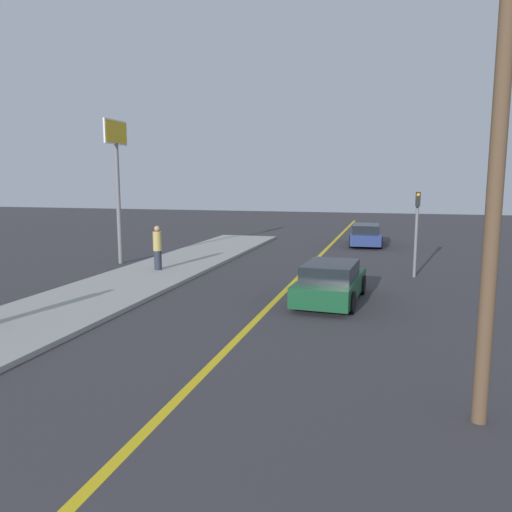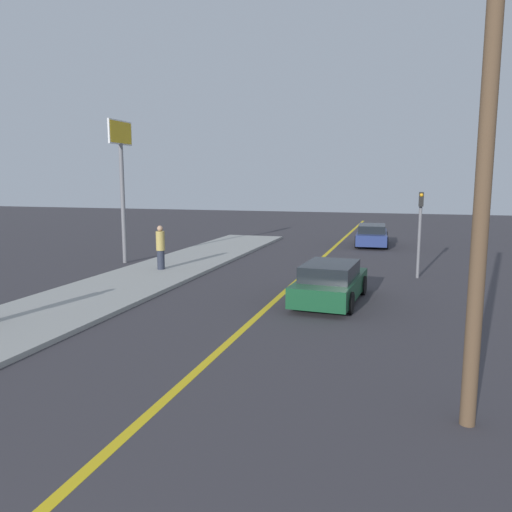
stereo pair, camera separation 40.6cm
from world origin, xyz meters
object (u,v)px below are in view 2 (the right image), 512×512
utility_pole (482,198)px  car_near_right_lane (330,283)px  traffic_light (420,225)px  roadside_sign (121,160)px  car_ahead_center (372,235)px  pedestrian_far_standing (161,247)px

utility_pole → car_near_right_lane: bearing=113.8°
traffic_light → roadside_sign: size_ratio=0.52×
car_near_right_lane → car_ahead_center: car_near_right_lane is taller
traffic_light → utility_pole: utility_pole is taller
traffic_light → pedestrian_far_standing: bearing=-170.0°
roadside_sign → utility_pole: utility_pole is taller
car_ahead_center → pedestrian_far_standing: pedestrian_far_standing is taller
car_near_right_lane → utility_pole: size_ratio=0.60×
car_ahead_center → roadside_sign: (-10.66, -9.75, 4.14)m
car_near_right_lane → roadside_sign: roadside_sign is taller
pedestrian_far_standing → car_near_right_lane: bearing=-22.0°
pedestrian_far_standing → roadside_sign: roadside_sign is taller
traffic_light → roadside_sign: 13.36m
car_ahead_center → roadside_sign: 15.03m
traffic_light → utility_pole: size_ratio=0.47×
car_ahead_center → traffic_light: bearing=-78.9°
car_near_right_lane → traffic_light: bearing=64.0°
traffic_light → utility_pole: (0.55, -12.33, 1.46)m
car_ahead_center → pedestrian_far_standing: bearing=-127.4°
car_ahead_center → roadside_sign: size_ratio=0.73×
traffic_light → car_ahead_center: bearing=104.1°
car_ahead_center → utility_pole: size_ratio=0.66×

